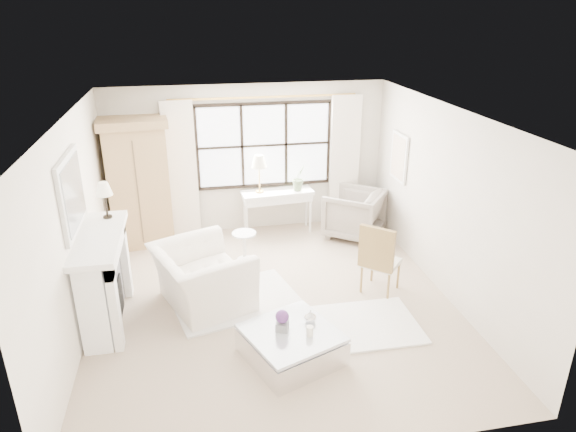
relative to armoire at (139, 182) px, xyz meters
name	(u,v)px	position (x,y,z in m)	size (l,w,h in m)	color
floor	(274,303)	(1.92, -2.42, -1.14)	(5.50, 5.50, 0.00)	tan
ceiling	(272,115)	(1.92, -2.42, 1.56)	(5.50, 5.50, 0.00)	white
wall_back	(248,159)	(1.92, 0.33, 0.21)	(5.00, 5.00, 0.00)	beige
wall_front	(326,338)	(1.92, -5.17, 0.21)	(5.00, 5.00, 0.00)	white
wall_left	(75,231)	(-0.58, -2.42, 0.21)	(5.50, 5.50, 0.00)	white
wall_right	(447,203)	(4.42, -2.42, 0.21)	(5.50, 5.50, 0.00)	beige
window_pane	(264,145)	(2.22, 0.31, 0.46)	(2.40, 0.02, 1.50)	silver
window_frame	(264,145)	(2.22, 0.30, 0.46)	(2.50, 0.04, 1.50)	black
curtain_rod	(264,97)	(2.22, 0.25, 1.33)	(0.04, 0.04, 3.30)	gold
curtain_left	(181,171)	(0.72, 0.23, 0.10)	(0.55, 0.10, 2.47)	white
curtain_right	(344,161)	(3.72, 0.23, 0.10)	(0.55, 0.10, 2.47)	silver
fireplace	(102,278)	(-0.35, -2.42, -0.49)	(0.58, 1.66, 1.26)	white
mirror_frame	(71,193)	(-0.55, -2.42, 0.70)	(0.05, 1.15, 0.95)	silver
mirror_glass	(74,193)	(-0.52, -2.42, 0.70)	(0.02, 1.00, 0.80)	#B3B8BF
art_frame	(399,157)	(4.39, -0.72, 0.41)	(0.04, 0.62, 0.82)	white
art_canvas	(398,157)	(4.37, -0.72, 0.41)	(0.01, 0.52, 0.72)	beige
mantel_lamp	(104,191)	(-0.27, -1.84, 0.51)	(0.22, 0.22, 0.51)	black
armoire	(139,182)	(0.00, 0.00, 0.00)	(1.18, 0.81, 2.24)	tan
console_table	(277,211)	(2.41, 0.04, -0.74)	(1.33, 0.56, 0.80)	white
console_lamp	(259,163)	(2.09, 0.06, 0.22)	(0.28, 0.28, 0.69)	#A57F39
orchid_plant	(299,178)	(2.81, 0.03, -0.11)	(0.26, 0.21, 0.47)	#5A704A
side_table	(244,242)	(1.67, -1.03, -0.81)	(0.40, 0.40, 0.51)	white
rug_left	(236,300)	(1.39, -2.27, -1.12)	(1.73, 1.22, 0.03)	silver
rug_right	(362,325)	(2.98, -3.21, -1.13)	(1.48, 1.11, 0.03)	white
club_armchair	(202,277)	(0.94, -2.25, -0.71)	(1.32, 1.15, 0.86)	white
wingback_chair	(354,214)	(3.75, -0.42, -0.70)	(0.93, 0.96, 0.87)	gray
french_chair	(380,272)	(3.51, -2.39, -0.83)	(0.68, 0.68, 1.08)	olive
coffee_table	(291,345)	(1.92, -3.68, -0.96)	(1.30, 1.30, 0.38)	silver
planter_box	(282,326)	(1.82, -3.63, -0.71)	(0.14, 0.14, 0.11)	slate
planter_flowers	(282,316)	(1.82, -3.63, -0.57)	(0.16, 0.16, 0.16)	#592C6F
pillar_candle	(310,331)	(2.12, -3.80, -0.70)	(0.08, 0.08, 0.12)	white
coffee_vase	(310,316)	(2.19, -3.53, -0.68)	(0.15, 0.15, 0.16)	white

